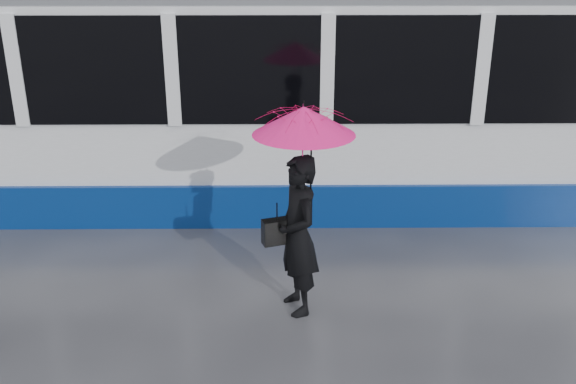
{
  "coord_description": "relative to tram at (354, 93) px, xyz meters",
  "views": [
    {
      "loc": [
        -0.06,
        -6.97,
        3.75
      ],
      "look_at": [
        0.01,
        -0.19,
        1.1
      ],
      "focal_mm": 40.0,
      "sensor_mm": 36.0,
      "label": 1
    }
  ],
  "objects": [
    {
      "name": "ground",
      "position": [
        -1.03,
        -2.5,
        -1.64
      ],
      "size": [
        90.0,
        90.0,
        0.0
      ],
      "primitive_type": "plane",
      "color": "#2C2C31",
      "rests_on": "ground"
    },
    {
      "name": "tram",
      "position": [
        0.0,
        0.0,
        0.0
      ],
      "size": [
        26.0,
        2.56,
        3.35
      ],
      "color": "white",
      "rests_on": "ground"
    },
    {
      "name": "woman",
      "position": [
        -0.93,
        -3.38,
        -0.76
      ],
      "size": [
        0.6,
        0.74,
        1.75
      ],
      "primitive_type": "imported",
      "rotation": [
        0.0,
        0.0,
        -1.24
      ],
      "color": "black",
      "rests_on": "ground"
    },
    {
      "name": "handbag",
      "position": [
        -1.15,
        -3.36,
        -0.72
      ],
      "size": [
        0.34,
        0.23,
        0.45
      ],
      "rotation": [
        0.0,
        0.0,
        0.33
      ],
      "color": "black",
      "rests_on": "ground"
    },
    {
      "name": "umbrella",
      "position": [
        -0.88,
        -3.38,
        0.28
      ],
      "size": [
        1.31,
        1.31,
        1.18
      ],
      "rotation": [
        0.0,
        0.0,
        0.33
      ],
      "color": "#E71374",
      "rests_on": "ground"
    },
    {
      "name": "rails",
      "position": [
        -1.03,
        -0.0,
        -1.63
      ],
      "size": [
        34.0,
        1.51,
        0.02
      ],
      "color": "#3F3D38",
      "rests_on": "ground"
    }
  ]
}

